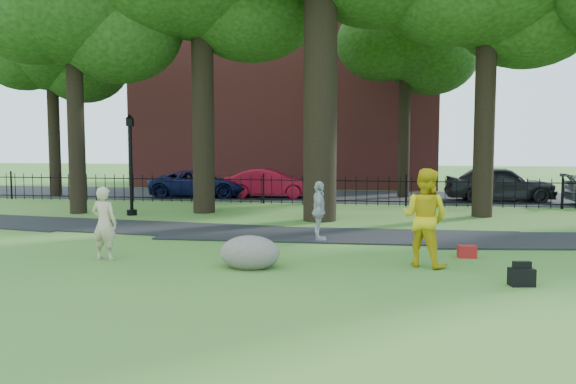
% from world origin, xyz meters
% --- Properties ---
extents(ground, '(120.00, 120.00, 0.00)m').
position_xyz_m(ground, '(0.00, 0.00, 0.00)').
color(ground, '#316D26').
rests_on(ground, ground).
extents(footpath, '(36.07, 3.85, 0.03)m').
position_xyz_m(footpath, '(1.00, 3.90, 0.00)').
color(footpath, black).
rests_on(footpath, ground).
extents(street, '(80.00, 7.00, 0.02)m').
position_xyz_m(street, '(0.00, 16.00, 0.00)').
color(street, black).
rests_on(street, ground).
extents(iron_fence, '(44.00, 0.04, 1.20)m').
position_xyz_m(iron_fence, '(0.00, 12.00, 0.60)').
color(iron_fence, black).
rests_on(iron_fence, ground).
extents(brick_building, '(18.00, 8.00, 12.00)m').
position_xyz_m(brick_building, '(-4.00, 24.00, 6.00)').
color(brick_building, maroon).
rests_on(brick_building, ground).
extents(woman, '(0.61, 0.43, 1.61)m').
position_xyz_m(woman, '(-3.90, -0.18, 0.80)').
color(woman, '#CDB28D').
rests_on(woman, ground).
extents(man, '(1.24, 1.15, 2.03)m').
position_xyz_m(man, '(2.94, 0.34, 1.01)').
color(man, gold).
rests_on(man, ground).
extents(pedestrian, '(0.50, 0.96, 1.57)m').
position_xyz_m(pedestrian, '(0.44, 3.00, 0.78)').
color(pedestrian, '#B4B4B9').
rests_on(pedestrian, ground).
extents(boulder, '(1.43, 1.21, 0.72)m').
position_xyz_m(boulder, '(-0.58, -0.43, 0.36)').
color(boulder, '#5C584C').
rests_on(boulder, ground).
extents(lamppost, '(0.36, 0.36, 3.60)m').
position_xyz_m(lamppost, '(-6.80, 7.28, 1.76)').
color(lamppost, black).
rests_on(lamppost, ground).
extents(backpack, '(0.46, 0.34, 0.31)m').
position_xyz_m(backpack, '(4.54, -1.06, 0.16)').
color(backpack, black).
rests_on(backpack, ground).
extents(red_bag, '(0.41, 0.27, 0.27)m').
position_xyz_m(red_bag, '(3.94, 1.38, 0.14)').
color(red_bag, maroon).
rests_on(red_bag, ground).
extents(red_sedan, '(4.27, 1.74, 1.38)m').
position_xyz_m(red_sedan, '(-3.27, 14.68, 0.69)').
color(red_sedan, maroon).
rests_on(red_sedan, ground).
extents(navy_van, '(4.91, 2.71, 1.30)m').
position_xyz_m(navy_van, '(-6.62, 14.21, 0.65)').
color(navy_van, '#0B0F3A').
rests_on(navy_van, ground).
extents(grey_car, '(4.77, 2.14, 1.59)m').
position_xyz_m(grey_car, '(7.19, 14.76, 0.80)').
color(grey_car, black).
rests_on(grey_car, ground).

